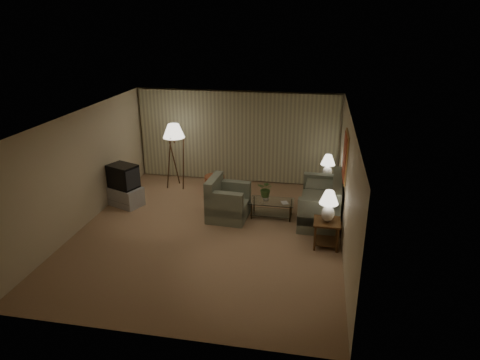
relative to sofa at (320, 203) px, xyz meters
name	(u,v)px	position (x,y,z in m)	size (l,w,h in m)	color
ground	(209,232)	(-2.50, -1.19, -0.42)	(7.00, 7.00, 0.00)	tan
room_shell	(223,142)	(-2.48, 0.32, 1.33)	(6.04, 7.02, 2.72)	beige
sofa	(320,203)	(0.00, 0.00, 0.00)	(1.96, 1.08, 0.84)	gray
armchair	(228,203)	(-2.21, -0.38, -0.01)	(1.09, 1.04, 0.82)	gray
side_table_near	(327,229)	(0.15, -1.35, -0.01)	(0.57, 0.57, 0.60)	#361D0E
side_table_far	(326,185)	(0.15, 1.25, -0.03)	(0.47, 0.39, 0.60)	#361D0E
table_lamp_near	(329,203)	(0.15, -1.35, 0.59)	(0.40, 0.40, 0.69)	white
table_lamp_far	(328,165)	(0.15, 1.25, 0.57)	(0.38, 0.38, 0.66)	white
coffee_table	(272,206)	(-1.17, -0.10, -0.14)	(1.08, 0.59, 0.41)	silver
tv_cabinet	(125,196)	(-5.05, -0.10, -0.17)	(1.03, 0.85, 0.50)	#B1B1B3
crt_tv	(123,176)	(-5.05, -0.10, 0.38)	(0.85, 0.73, 0.61)	black
floor_lamp	(175,155)	(-4.12, 1.35, 0.56)	(0.61, 0.61, 1.88)	#361D0E
ottoman	(215,182)	(-3.00, 1.43, -0.23)	(0.58, 0.58, 0.38)	#985C33
vase	(266,198)	(-1.32, -0.10, 0.07)	(0.15, 0.15, 0.15)	white
flowers	(266,187)	(-1.32, -0.10, 0.36)	(0.38, 0.33, 0.42)	#4B7232
book	(282,203)	(-0.92, -0.20, 0.00)	(0.15, 0.21, 0.02)	olive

